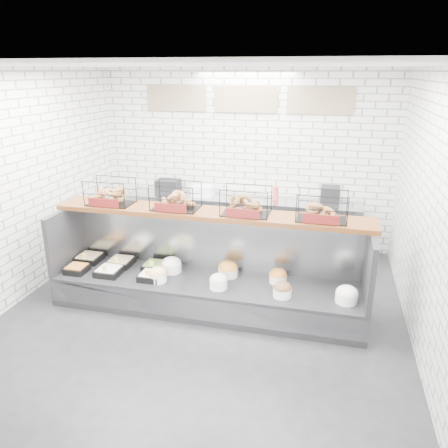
# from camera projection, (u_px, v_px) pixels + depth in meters

# --- Properties ---
(ground) EXTENTS (5.50, 5.50, 0.00)m
(ground) POSITION_uv_depth(u_px,v_px,m) (200.00, 319.00, 5.48)
(ground) COLOR black
(ground) RESTS_ON ground
(room_shell) EXTENTS (5.02, 5.51, 3.01)m
(room_shell) POSITION_uv_depth(u_px,v_px,m) (211.00, 147.00, 5.35)
(room_shell) COLOR white
(room_shell) RESTS_ON ground
(display_case) EXTENTS (4.00, 0.90, 1.20)m
(display_case) POSITION_uv_depth(u_px,v_px,m) (206.00, 283.00, 5.69)
(display_case) COLOR black
(display_case) RESTS_ON ground
(bagel_shelf) EXTENTS (4.10, 0.50, 0.40)m
(bagel_shelf) POSITION_uv_depth(u_px,v_px,m) (210.00, 203.00, 5.50)
(bagel_shelf) COLOR #44220E
(bagel_shelf) RESTS_ON display_case
(prep_counter) EXTENTS (4.00, 0.60, 1.20)m
(prep_counter) POSITION_uv_depth(u_px,v_px,m) (240.00, 222.00, 7.55)
(prep_counter) COLOR #93969B
(prep_counter) RESTS_ON ground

